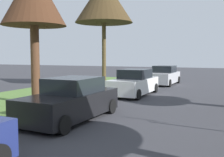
% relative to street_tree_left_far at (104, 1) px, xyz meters
% --- Properties ---
extents(street_tree_left_far, '(4.48, 4.48, 8.31)m').
position_rel_street_tree_left_far_xyz_m(street_tree_left_far, '(0.00, 0.00, 0.00)').
color(street_tree_left_far, '#4E3F25').
rests_on(street_tree_left_far, grass_verge_left).
extents(parked_sedan_black, '(2.06, 4.45, 1.57)m').
position_rel_street_tree_left_far_xyz_m(parked_sedan_black, '(3.68, -10.42, -5.91)').
color(parked_sedan_black, black).
rests_on(parked_sedan_black, ground).
extents(parked_sedan_white, '(2.06, 4.45, 1.57)m').
position_rel_street_tree_left_far_xyz_m(parked_sedan_white, '(3.73, -3.48, -5.91)').
color(parked_sedan_white, white).
rests_on(parked_sedan_white, ground).
extents(parked_sedan_silver, '(2.06, 4.45, 1.57)m').
position_rel_street_tree_left_far_xyz_m(parked_sedan_silver, '(4.03, 3.27, -5.91)').
color(parked_sedan_silver, '#BCBCC1').
rests_on(parked_sedan_silver, ground).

